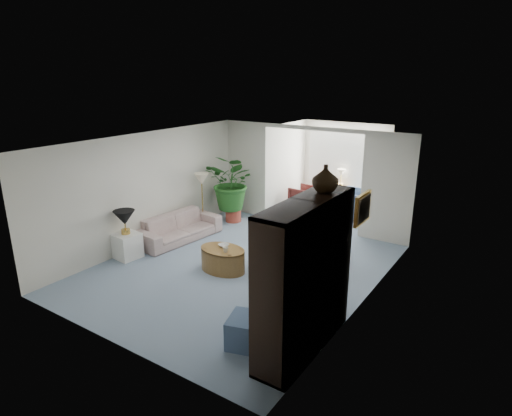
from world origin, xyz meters
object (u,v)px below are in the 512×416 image
Objects in this scene: sofa at (179,227)px; cabinet_urn at (325,178)px; floor_lamp at (202,179)px; side_table_dark at (326,258)px; framed_picture at (364,209)px; sunroom_table at (340,197)px; plant_pot at (233,215)px; wingback_chair at (287,248)px; end_table at (127,246)px; coffee_table at (223,259)px; sunroom_chair_maroon at (305,198)px; ottoman at (248,331)px; coffee_cup at (226,250)px; coffee_bowl at (224,245)px; table_lamp at (124,218)px; entertainment_cabinet at (305,277)px; sunroom_chair_blue at (355,204)px.

sofa is 5.00m from cabinet_urn.
floor_lamp reaches higher than side_table_dark.
sunroom_table is at bearing 115.91° from framed_picture.
cabinet_urn is at bearing -39.42° from plant_pot.
wingback_chair is (2.90, -0.88, -0.82)m from floor_lamp.
end_table is 1.47× the size of floor_lamp.
wingback_chair is at bearing 158.86° from framed_picture.
wingback_chair is 4.50m from sunroom_table.
framed_picture is 4.77m from sofa.
coffee_table is 1.61× the size of sunroom_table.
framed_picture is 0.85× the size of sunroom_table.
floor_lamp reaches higher than sunroom_chair_maroon.
floor_lamp is at bearing 150.18° from cabinet_urn.
framed_picture reaches higher than ottoman.
coffee_cup is 4.62m from sunroom_chair_maroon.
sofa is at bearing -14.76° from sunroom_chair_maroon.
sunroom_table reaches higher than coffee_bowl.
end_table is 4.95m from cabinet_urn.
coffee_table is 1.78× the size of ottoman.
wingback_chair is at bearing -16.86° from floor_lamp.
coffee_bowl is 0.49× the size of plant_pot.
sunroom_table is (-2.24, 6.05, -2.05)m from cabinet_urn.
wingback_chair is (1.05, 0.68, -0.05)m from coffee_bowl.
coffee_table is (2.03, 0.62, -0.66)m from table_lamp.
sofa is (-4.52, 0.60, -1.40)m from framed_picture.
table_lamp is at bearing 177.48° from sofa.
sofa is 1.37m from end_table.
framed_picture is 4.99m from end_table.
coffee_table is at bearing 17.06° from table_lamp.
coffee_cup is 2.68m from entertainment_cabinet.
end_table is at bearing -162.94° from coffee_table.
sunroom_table is at bearing 109.69° from side_table_dark.
sunroom_table is (-2.24, 6.55, -0.78)m from entertainment_cabinet.
plant_pot is (-1.72, 2.57, -0.34)m from coffee_cup.
entertainment_cabinet is at bearing -98.90° from framed_picture.
coffee_bowl is at bearing -103.44° from sofa.
wingback_chair is 1.10× the size of sunroom_chair_blue.
coffee_cup is at bearing 13.49° from table_lamp.
side_table_dark is 1.05× the size of ottoman.
floor_lamp is at bearing 139.40° from coffee_cup.
end_table is 4.10m from side_table_dark.
wingback_chair reaches higher than coffee_cup.
framed_picture is at bearing -64.09° from sunroom_table.
sunroom_chair_blue is (-0.03, 3.68, -0.04)m from wingback_chair.
sunroom_chair_maroon reaches higher than sofa.
sunroom_chair_maroon is at bearing 119.42° from cabinet_urn.
side_table_dark is 1.40× the size of plant_pot.
framed_picture reaches higher than floor_lamp.
floor_lamp is at bearing 139.91° from coffee_bowl.
table_lamp is 2.15m from coffee_bowl.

